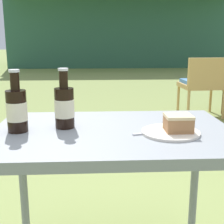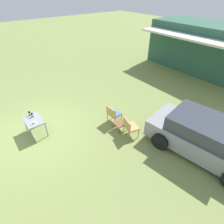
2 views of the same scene
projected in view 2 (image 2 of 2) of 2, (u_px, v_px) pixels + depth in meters
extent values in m
plane|color=olive|center=(38.00, 133.00, 7.37)|extent=(60.00, 60.00, 0.00)
cube|color=#2D5B47|center=(210.00, 49.00, 11.84)|extent=(8.03, 3.27, 3.03)
cube|color=silver|center=(197.00, 39.00, 10.15)|extent=(7.63, 1.20, 0.12)
cube|color=gray|center=(204.00, 141.00, 6.28)|extent=(4.20, 2.40, 0.69)
cube|color=#383D47|center=(204.00, 125.00, 6.03)|extent=(2.42, 1.96, 0.51)
cylinder|color=black|center=(182.00, 119.00, 7.60)|extent=(0.68, 0.31, 0.66)
cylinder|color=black|center=(160.00, 141.00, 6.52)|extent=(0.68, 0.31, 0.66)
cylinder|color=tan|center=(122.00, 119.00, 7.83)|extent=(0.04, 0.04, 0.40)
cylinder|color=tan|center=(114.00, 114.00, 8.12)|extent=(0.04, 0.04, 0.40)
cylinder|color=tan|center=(115.00, 123.00, 7.60)|extent=(0.04, 0.04, 0.40)
cylinder|color=tan|center=(107.00, 117.00, 7.90)|extent=(0.04, 0.04, 0.40)
cube|color=tan|center=(115.00, 114.00, 7.73)|extent=(0.58, 0.51, 0.06)
cube|color=tan|center=(111.00, 112.00, 7.49)|extent=(0.55, 0.08, 0.37)
cube|color=#4C7FB7|center=(115.00, 113.00, 7.69)|extent=(0.52, 0.43, 0.05)
cylinder|color=tan|center=(138.00, 133.00, 7.05)|extent=(0.04, 0.04, 0.40)
cylinder|color=tan|center=(133.00, 126.00, 7.42)|extent=(0.04, 0.04, 0.40)
cylinder|color=tan|center=(129.00, 136.00, 6.92)|extent=(0.04, 0.04, 0.40)
cylinder|color=tan|center=(124.00, 128.00, 7.29)|extent=(0.04, 0.04, 0.40)
cube|color=tan|center=(131.00, 127.00, 7.03)|extent=(0.66, 0.61, 0.06)
cube|color=tan|center=(127.00, 124.00, 6.84)|extent=(0.54, 0.20, 0.37)
cube|color=brown|center=(120.00, 123.00, 7.34)|extent=(0.46, 0.50, 0.03)
cylinder|color=brown|center=(113.00, 126.00, 7.47)|extent=(0.03, 0.03, 0.34)
cylinder|color=brown|center=(119.00, 131.00, 7.20)|extent=(0.03, 0.03, 0.34)
cylinder|color=brown|center=(121.00, 122.00, 7.69)|extent=(0.03, 0.03, 0.34)
cylinder|color=brown|center=(127.00, 127.00, 7.43)|extent=(0.03, 0.03, 0.34)
cube|color=gray|center=(33.00, 120.00, 6.95)|extent=(0.97, 0.65, 0.04)
cylinder|color=gray|center=(25.00, 124.00, 7.31)|extent=(0.04, 0.04, 0.67)
cylinder|color=gray|center=(32.00, 136.00, 6.74)|extent=(0.04, 0.04, 0.67)
cylinder|color=gray|center=(39.00, 119.00, 7.59)|extent=(0.04, 0.04, 0.67)
cylinder|color=gray|center=(46.00, 130.00, 7.02)|extent=(0.04, 0.04, 0.67)
cylinder|color=silver|center=(33.00, 123.00, 6.77)|extent=(0.23, 0.23, 0.01)
cube|color=#9E6B42|center=(33.00, 123.00, 6.73)|extent=(0.10, 0.09, 0.05)
cube|color=#DBBC89|center=(33.00, 122.00, 6.71)|extent=(0.10, 0.09, 0.01)
cylinder|color=black|center=(32.00, 115.00, 7.04)|extent=(0.08, 0.08, 0.16)
cylinder|color=black|center=(31.00, 113.00, 6.97)|extent=(0.04, 0.04, 0.07)
cylinder|color=silver|center=(31.00, 112.00, 6.95)|extent=(0.04, 0.04, 0.01)
cylinder|color=beige|center=(32.00, 115.00, 7.04)|extent=(0.08, 0.08, 0.07)
cylinder|color=black|center=(30.00, 114.00, 7.13)|extent=(0.08, 0.08, 0.16)
cylinder|color=black|center=(29.00, 111.00, 7.06)|extent=(0.04, 0.04, 0.07)
cylinder|color=silver|center=(28.00, 110.00, 7.04)|extent=(0.04, 0.04, 0.01)
cylinder|color=beige|center=(30.00, 114.00, 7.13)|extent=(0.08, 0.08, 0.07)
cube|color=silver|center=(33.00, 122.00, 6.82)|extent=(0.17, 0.05, 0.01)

